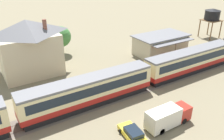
% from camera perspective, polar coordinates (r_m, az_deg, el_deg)
% --- Properties ---
extents(ground_plane, '(600.00, 600.00, 0.00)m').
position_cam_1_polar(ground_plane, '(45.66, 18.21, -0.63)').
color(ground_plane, '#7A7056').
extents(passenger_train, '(81.49, 3.06, 4.28)m').
position_cam_1_polar(passenger_train, '(38.38, 8.65, -0.62)').
color(passenger_train, '#AD1E19').
rests_on(passenger_train, ground_plane).
extents(railway_track, '(148.18, 3.60, 0.04)m').
position_cam_1_polar(railway_track, '(37.50, 4.27, -5.12)').
color(railway_track, '#665B51').
rests_on(railway_track, ground_plane).
extents(station_building, '(11.69, 7.90, 4.23)m').
position_cam_1_polar(station_building, '(52.71, 11.56, 6.08)').
color(station_building, '#BCB293').
rests_on(station_building, ground_plane).
extents(station_house_grey_roof, '(10.62, 8.18, 9.83)m').
position_cam_1_polar(station_house_grey_roof, '(43.75, -19.34, 5.29)').
color(station_house_grey_roof, beige).
rests_on(station_house_grey_roof, ground_plane).
extents(water_tower, '(4.23, 4.23, 7.54)m').
position_cam_1_polar(water_tower, '(67.52, 22.97, 12.09)').
color(water_tower, brown).
rests_on(water_tower, ground_plane).
extents(parked_car_yellow, '(2.47, 4.56, 1.26)m').
position_cam_1_polar(parked_car_yellow, '(28.31, 5.08, -15.11)').
color(parked_car_yellow, yellow).
rests_on(parked_car_yellow, ground_plane).
extents(delivery_truck_red, '(6.26, 2.02, 2.52)m').
position_cam_1_polar(delivery_truck_red, '(30.43, 13.27, -10.88)').
color(delivery_truck_red, '#B2281E').
rests_on(delivery_truck_red, ground_plane).
extents(yard_tree_0, '(4.41, 4.41, 6.16)m').
position_cam_1_polar(yard_tree_0, '(51.95, -12.26, 7.84)').
color(yard_tree_0, brown).
rests_on(yard_tree_0, ground_plane).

